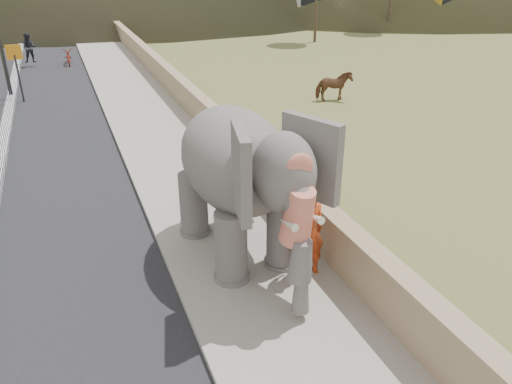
% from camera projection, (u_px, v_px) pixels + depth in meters
% --- Properties ---
extents(ground, '(160.00, 160.00, 0.00)m').
position_uv_depth(ground, '(283.00, 324.00, 8.62)').
color(ground, olive).
rests_on(ground, ground).
extents(road, '(7.00, 120.00, 0.03)m').
position_uv_depth(road, '(1.00, 160.00, 15.34)').
color(road, black).
rests_on(road, ground).
extents(median, '(0.35, 120.00, 0.22)m').
position_uv_depth(median, '(0.00, 158.00, 15.30)').
color(median, black).
rests_on(median, ground).
extents(walkway, '(3.00, 120.00, 0.15)m').
position_uv_depth(walkway, '(162.00, 138.00, 16.97)').
color(walkway, '#9E9687').
rests_on(walkway, ground).
extents(parapet, '(0.30, 120.00, 1.10)m').
position_uv_depth(parapet, '(208.00, 120.00, 17.31)').
color(parapet, tan).
rests_on(parapet, ground).
extents(signboard, '(0.60, 0.08, 2.40)m').
position_uv_depth(signboard, '(16.00, 63.00, 20.63)').
color(signboard, '#2D2D33').
rests_on(signboard, ground).
extents(cow, '(1.59, 0.92, 1.27)m').
position_uv_depth(cow, '(334.00, 86.00, 21.28)').
color(cow, brown).
rests_on(cow, ground).
extents(distant_car, '(4.55, 3.06, 1.44)m').
position_uv_depth(distant_car, '(316.00, 15.00, 44.38)').
color(distant_car, silver).
rests_on(distant_car, ground).
extents(bus_white, '(11.27, 5.32, 3.10)m').
position_uv_depth(bus_white, '(356.00, 5.00, 44.68)').
color(bus_white, beige).
rests_on(bus_white, ground).
extents(bus_orange, '(11.28, 4.68, 3.10)m').
position_uv_depth(bus_orange, '(468.00, 5.00, 44.83)').
color(bus_orange, '#C08B21').
rests_on(bus_orange, ground).
extents(elephant_and_man, '(2.60, 4.55, 3.16)m').
position_uv_depth(elephant_and_man, '(236.00, 180.00, 9.89)').
color(elephant_and_man, slate).
rests_on(elephant_and_man, ground).
extents(motorcyclist, '(2.67, 1.86, 1.85)m').
position_uv_depth(motorcyclist, '(53.00, 53.00, 27.93)').
color(motorcyclist, maroon).
rests_on(motorcyclist, ground).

